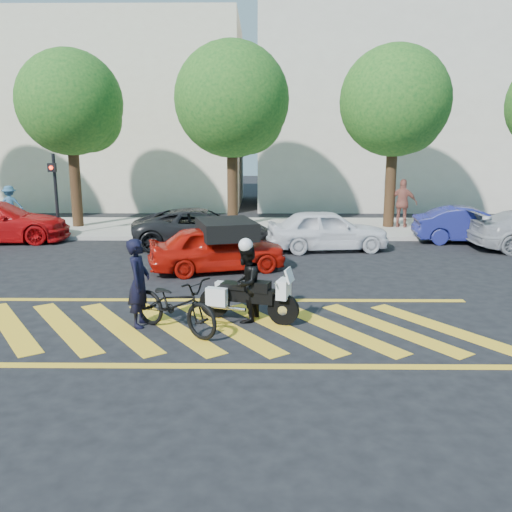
{
  "coord_description": "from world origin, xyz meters",
  "views": [
    {
      "loc": [
        1.2,
        -10.41,
        3.77
      ],
      "look_at": [
        1.07,
        2.02,
        1.05
      ],
      "focal_mm": 38.0,
      "sensor_mm": 36.0,
      "label": 1
    }
  ],
  "objects_px": {
    "bicycle": "(175,304)",
    "parked_mid_right": "(327,230)",
    "officer_bike": "(139,283)",
    "police_motorcycle": "(247,297)",
    "officer_moto": "(246,283)",
    "red_convertible": "(217,248)",
    "parked_right": "(470,225)",
    "parked_mid_left": "(202,228)"
  },
  "relations": [
    {
      "from": "parked_mid_right",
      "to": "red_convertible",
      "type": "bearing_deg",
      "value": 123.81
    },
    {
      "from": "parked_mid_left",
      "to": "parked_mid_right",
      "type": "relative_size",
      "value": 1.18
    },
    {
      "from": "officer_bike",
      "to": "bicycle",
      "type": "height_order",
      "value": "officer_bike"
    },
    {
      "from": "officer_bike",
      "to": "red_convertible",
      "type": "distance_m",
      "value": 4.85
    },
    {
      "from": "parked_mid_left",
      "to": "parked_right",
      "type": "distance_m",
      "value": 9.75
    },
    {
      "from": "parked_mid_right",
      "to": "bicycle",
      "type": "bearing_deg",
      "value": 147.28
    },
    {
      "from": "police_motorcycle",
      "to": "parked_right",
      "type": "xyz_separation_m",
      "value": [
        7.92,
        8.75,
        0.13
      ]
    },
    {
      "from": "bicycle",
      "to": "red_convertible",
      "type": "bearing_deg",
      "value": 31.17
    },
    {
      "from": "red_convertible",
      "to": "parked_mid_left",
      "type": "xyz_separation_m",
      "value": [
        -0.83,
        3.62,
        0.01
      ]
    },
    {
      "from": "bicycle",
      "to": "parked_mid_right",
      "type": "distance_m",
      "value": 8.95
    },
    {
      "from": "officer_bike",
      "to": "bicycle",
      "type": "bearing_deg",
      "value": -112.78
    },
    {
      "from": "police_motorcycle",
      "to": "parked_mid_left",
      "type": "bearing_deg",
      "value": 120.83
    },
    {
      "from": "police_motorcycle",
      "to": "officer_moto",
      "type": "height_order",
      "value": "officer_moto"
    },
    {
      "from": "parked_mid_left",
      "to": "red_convertible",
      "type": "bearing_deg",
      "value": -173.9
    },
    {
      "from": "police_motorcycle",
      "to": "parked_mid_right",
      "type": "relative_size",
      "value": 0.51
    },
    {
      "from": "officer_bike",
      "to": "police_motorcycle",
      "type": "height_order",
      "value": "officer_bike"
    },
    {
      "from": "parked_mid_left",
      "to": "parked_mid_right",
      "type": "bearing_deg",
      "value": -105.17
    },
    {
      "from": "officer_bike",
      "to": "police_motorcycle",
      "type": "distance_m",
      "value": 2.23
    },
    {
      "from": "officer_bike",
      "to": "officer_moto",
      "type": "bearing_deg",
      "value": -79.34
    },
    {
      "from": "officer_moto",
      "to": "parked_mid_right",
      "type": "xyz_separation_m",
      "value": [
        2.56,
        7.36,
        -0.12
      ]
    },
    {
      "from": "police_motorcycle",
      "to": "parked_right",
      "type": "relative_size",
      "value": 0.53
    },
    {
      "from": "bicycle",
      "to": "officer_moto",
      "type": "relative_size",
      "value": 1.33
    },
    {
      "from": "officer_bike",
      "to": "bicycle",
      "type": "distance_m",
      "value": 0.92
    },
    {
      "from": "parked_mid_left",
      "to": "parked_mid_right",
      "type": "xyz_separation_m",
      "value": [
        4.34,
        -0.63,
        0.03
      ]
    },
    {
      "from": "officer_moto",
      "to": "parked_mid_left",
      "type": "xyz_separation_m",
      "value": [
        -1.78,
        8.0,
        -0.14
      ]
    },
    {
      "from": "officer_bike",
      "to": "parked_right",
      "type": "relative_size",
      "value": 0.46
    },
    {
      "from": "officer_bike",
      "to": "parked_right",
      "type": "xyz_separation_m",
      "value": [
        10.09,
        9.08,
        -0.25
      ]
    },
    {
      "from": "red_convertible",
      "to": "police_motorcycle",
      "type": "bearing_deg",
      "value": 176.42
    },
    {
      "from": "bicycle",
      "to": "parked_mid_right",
      "type": "height_order",
      "value": "parked_mid_right"
    },
    {
      "from": "parked_mid_right",
      "to": "parked_right",
      "type": "relative_size",
      "value": 1.04
    },
    {
      "from": "officer_bike",
      "to": "parked_mid_right",
      "type": "height_order",
      "value": "officer_bike"
    },
    {
      "from": "bicycle",
      "to": "red_convertible",
      "type": "xyz_separation_m",
      "value": [
        0.43,
        5.05,
        0.1
      ]
    },
    {
      "from": "red_convertible",
      "to": "parked_mid_left",
      "type": "relative_size",
      "value": 0.81
    },
    {
      "from": "bicycle",
      "to": "parked_right",
      "type": "height_order",
      "value": "parked_right"
    },
    {
      "from": "officer_bike",
      "to": "parked_right",
      "type": "distance_m",
      "value": 13.58
    },
    {
      "from": "bicycle",
      "to": "parked_right",
      "type": "xyz_separation_m",
      "value": [
        9.32,
        9.44,
        0.08
      ]
    },
    {
      "from": "police_motorcycle",
      "to": "officer_moto",
      "type": "distance_m",
      "value": 0.29
    },
    {
      "from": "officer_bike",
      "to": "red_convertible",
      "type": "xyz_separation_m",
      "value": [
        1.21,
        4.69,
        -0.24
      ]
    },
    {
      "from": "police_motorcycle",
      "to": "parked_mid_left",
      "type": "height_order",
      "value": "parked_mid_left"
    },
    {
      "from": "red_convertible",
      "to": "parked_mid_left",
      "type": "height_order",
      "value": "parked_mid_left"
    },
    {
      "from": "police_motorcycle",
      "to": "parked_right",
      "type": "bearing_deg",
      "value": 66.01
    },
    {
      "from": "parked_mid_left",
      "to": "bicycle",
      "type": "bearing_deg",
      "value": 175.78
    }
  ]
}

